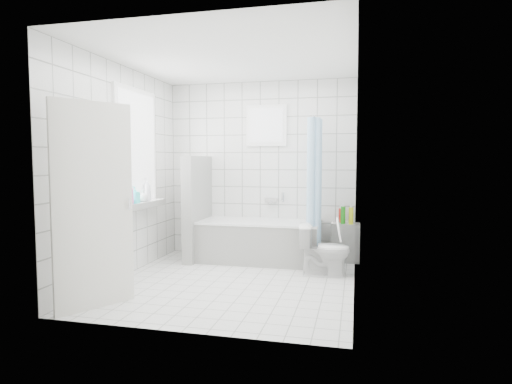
# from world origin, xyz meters

# --- Properties ---
(ground) EXTENTS (3.00, 3.00, 0.00)m
(ground) POSITION_xyz_m (0.00, 0.00, 0.00)
(ground) COLOR white
(ground) RESTS_ON ground
(ceiling) EXTENTS (3.00, 3.00, 0.00)m
(ceiling) POSITION_xyz_m (0.00, 0.00, 2.60)
(ceiling) COLOR white
(ceiling) RESTS_ON ground
(wall_back) EXTENTS (2.80, 0.02, 2.60)m
(wall_back) POSITION_xyz_m (0.00, 1.50, 1.30)
(wall_back) COLOR white
(wall_back) RESTS_ON ground
(wall_front) EXTENTS (2.80, 0.02, 2.60)m
(wall_front) POSITION_xyz_m (0.00, -1.50, 1.30)
(wall_front) COLOR white
(wall_front) RESTS_ON ground
(wall_left) EXTENTS (0.02, 3.00, 2.60)m
(wall_left) POSITION_xyz_m (-1.40, 0.00, 1.30)
(wall_left) COLOR white
(wall_left) RESTS_ON ground
(wall_right) EXTENTS (0.02, 3.00, 2.60)m
(wall_right) POSITION_xyz_m (1.40, 0.00, 1.30)
(wall_right) COLOR white
(wall_right) RESTS_ON ground
(window_left) EXTENTS (0.01, 0.90, 1.40)m
(window_left) POSITION_xyz_m (-1.35, 0.30, 1.60)
(window_left) COLOR white
(window_left) RESTS_ON wall_left
(window_back) EXTENTS (0.50, 0.01, 0.50)m
(window_back) POSITION_xyz_m (0.10, 1.46, 1.95)
(window_back) COLOR white
(window_back) RESTS_ON wall_back
(window_sill) EXTENTS (0.18, 1.02, 0.08)m
(window_sill) POSITION_xyz_m (-1.31, 0.30, 0.86)
(window_sill) COLOR white
(window_sill) RESTS_ON wall_left
(door) EXTENTS (0.44, 0.71, 2.00)m
(door) POSITION_xyz_m (-1.05, -1.14, 1.00)
(door) COLOR silver
(door) RESTS_ON ground
(bathtub) EXTENTS (1.70, 0.77, 0.58)m
(bathtub) POSITION_xyz_m (0.08, 1.12, 0.29)
(bathtub) COLOR white
(bathtub) RESTS_ON ground
(partition_wall) EXTENTS (0.15, 0.85, 1.50)m
(partition_wall) POSITION_xyz_m (-0.84, 1.07, 0.75)
(partition_wall) COLOR white
(partition_wall) RESTS_ON ground
(tiled_ledge) EXTENTS (0.40, 0.24, 0.55)m
(tiled_ledge) POSITION_xyz_m (1.27, 1.38, 0.28)
(tiled_ledge) COLOR white
(tiled_ledge) RESTS_ON ground
(toilet) EXTENTS (0.66, 0.42, 0.64)m
(toilet) POSITION_xyz_m (1.03, 0.58, 0.32)
(toilet) COLOR white
(toilet) RESTS_ON ground
(curtain_rod) EXTENTS (0.02, 0.80, 0.02)m
(curtain_rod) POSITION_xyz_m (0.87, 1.10, 2.00)
(curtain_rod) COLOR silver
(curtain_rod) RESTS_ON wall_back
(shower_curtain) EXTENTS (0.14, 0.48, 1.78)m
(shower_curtain) POSITION_xyz_m (0.87, 0.97, 1.10)
(shower_curtain) COLOR #4999D6
(shower_curtain) RESTS_ON curtain_rod
(tub_faucet) EXTENTS (0.18, 0.06, 0.06)m
(tub_faucet) POSITION_xyz_m (0.18, 1.46, 0.85)
(tub_faucet) COLOR silver
(tub_faucet) RESTS_ON wall_back
(sill_bottles) EXTENTS (0.16, 0.59, 0.31)m
(sill_bottles) POSITION_xyz_m (-1.30, 0.23, 1.03)
(sill_bottles) COLOR #37F9EE
(sill_bottles) RESTS_ON window_sill
(ledge_bottles) EXTENTS (0.21, 0.18, 0.25)m
(ledge_bottles) POSITION_xyz_m (1.26, 1.34, 0.67)
(ledge_bottles) COLOR #EDF219
(ledge_bottles) RESTS_ON tiled_ledge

